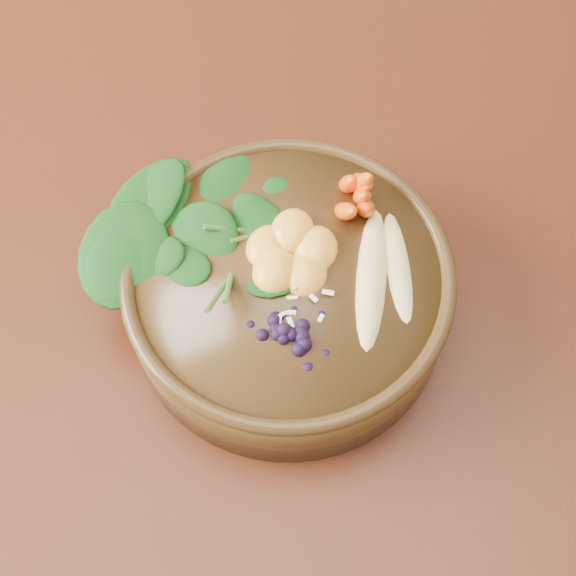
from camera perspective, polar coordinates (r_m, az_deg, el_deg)
name	(u,v)px	position (r m, az deg, el deg)	size (l,w,h in m)	color
ground	(281,482)	(1.42, -0.53, -13.60)	(4.00, 4.00, 0.00)	#381E0F
dining_table	(275,312)	(0.81, -0.91, -1.75)	(1.60, 0.90, 0.75)	#331C0C
stoneware_bowl	(288,294)	(0.67, 0.00, -0.40)	(0.27, 0.27, 0.07)	#3D2810
kale_heap	(239,199)	(0.65, -3.47, 6.34)	(0.18, 0.16, 0.04)	#0F460F
carrot_cluster	(352,174)	(0.65, 4.55, 8.12)	(0.06, 0.06, 0.07)	#FB5410
banana_halves	(386,264)	(0.63, 7.01, 1.71)	(0.07, 0.15, 0.03)	#E0CC84
mandarin_cluster	(291,245)	(0.63, 0.23, 3.06)	(0.08, 0.08, 0.03)	gold
blueberry_pile	(289,325)	(0.60, 0.05, -2.68)	(0.12, 0.09, 0.04)	black
coconut_flakes	(289,291)	(0.63, 0.10, -0.21)	(0.08, 0.06, 0.01)	white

